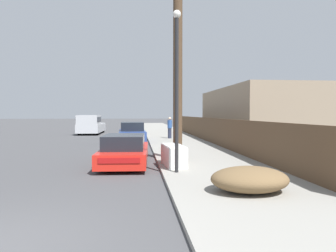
# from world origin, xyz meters

# --- Properties ---
(sidewalk_curb) EXTENTS (4.20, 63.00, 0.12)m
(sidewalk_curb) POSITION_xyz_m (5.30, 23.50, 0.06)
(sidewalk_curb) COLOR gray
(sidewalk_curb) RESTS_ON ground
(discarded_fridge) EXTENTS (0.81, 1.76, 0.78)m
(discarded_fridge) POSITION_xyz_m (3.73, 6.42, 0.50)
(discarded_fridge) COLOR white
(discarded_fridge) RESTS_ON sidewalk_curb
(parked_sports_car_red) EXTENTS (1.98, 4.63, 1.21)m
(parked_sports_car_red) POSITION_xyz_m (1.90, 7.52, 0.55)
(parked_sports_car_red) COLOR red
(parked_sports_car_red) RESTS_ON ground
(car_parked_mid) EXTENTS (1.92, 4.42, 1.44)m
(car_parked_mid) POSITION_xyz_m (2.04, 16.30, 0.67)
(car_parked_mid) COLOR #2D478C
(car_parked_mid) RESTS_ON ground
(pickup_truck) EXTENTS (2.15, 5.70, 1.87)m
(pickup_truck) POSITION_xyz_m (-2.14, 25.42, 0.93)
(pickup_truck) COLOR silver
(pickup_truck) RESTS_ON ground
(utility_pole) EXTENTS (1.80, 0.39, 7.66)m
(utility_pole) POSITION_xyz_m (4.09, 8.01, 4.02)
(utility_pole) COLOR #4C3826
(utility_pole) RESTS_ON sidewalk_curb
(street_lamp) EXTENTS (0.26, 0.26, 5.23)m
(street_lamp) POSITION_xyz_m (3.67, 5.16, 3.12)
(street_lamp) COLOR #232326
(street_lamp) RESTS_ON sidewalk_curb
(brush_pile) EXTENTS (1.92, 1.48, 0.62)m
(brush_pile) POSITION_xyz_m (5.14, 2.56, 0.43)
(brush_pile) COLOR brown
(brush_pile) RESTS_ON sidewalk_curb
(wooden_fence) EXTENTS (0.08, 29.00, 1.62)m
(wooden_fence) POSITION_xyz_m (7.25, 15.96, 0.93)
(wooden_fence) COLOR brown
(wooden_fence) RESTS_ON sidewalk_curb
(building_right_house) EXTENTS (6.00, 12.34, 3.95)m
(building_right_house) POSITION_xyz_m (11.76, 18.11, 1.98)
(building_right_house) COLOR gray
(building_right_house) RESTS_ON ground
(pedestrian) EXTENTS (0.34, 0.34, 1.64)m
(pedestrian) POSITION_xyz_m (4.89, 18.38, 0.96)
(pedestrian) COLOR #282D42
(pedestrian) RESTS_ON sidewalk_curb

